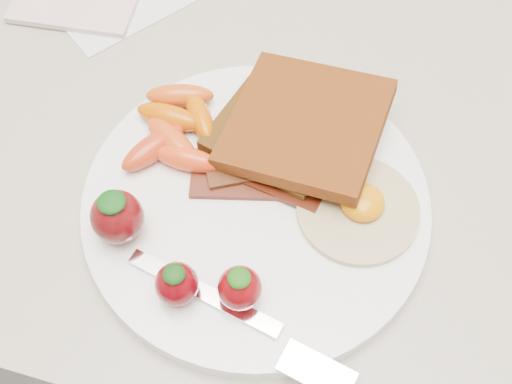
# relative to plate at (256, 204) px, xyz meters

# --- Properties ---
(counter) EXTENTS (2.00, 0.60, 0.90)m
(counter) POSITION_rel_plate_xyz_m (0.02, 0.13, -0.46)
(counter) COLOR gray
(counter) RESTS_ON ground
(plate) EXTENTS (0.27, 0.27, 0.02)m
(plate) POSITION_rel_plate_xyz_m (0.00, 0.00, 0.00)
(plate) COLOR white
(plate) RESTS_ON counter
(toast_lower) EXTENTS (0.12, 0.12, 0.01)m
(toast_lower) POSITION_rel_plate_xyz_m (0.00, 0.06, 0.02)
(toast_lower) COLOR #351F0D
(toast_lower) RESTS_ON plate
(toast_upper) EXTENTS (0.13, 0.13, 0.03)m
(toast_upper) POSITION_rel_plate_xyz_m (0.02, 0.06, 0.03)
(toast_upper) COLOR #3A2108
(toast_upper) RESTS_ON toast_lower
(fried_egg) EXTENTS (0.11, 0.11, 0.02)m
(fried_egg) POSITION_rel_plate_xyz_m (0.08, 0.01, 0.01)
(fried_egg) COLOR beige
(fried_egg) RESTS_ON plate
(bacon_strips) EXTENTS (0.11, 0.07, 0.01)m
(bacon_strips) POSITION_rel_plate_xyz_m (-0.00, 0.02, 0.01)
(bacon_strips) COLOR #451A0A
(bacon_strips) RESTS_ON plate
(baby_carrots) EXTENTS (0.08, 0.10, 0.02)m
(baby_carrots) POSITION_rel_plate_xyz_m (-0.08, 0.04, 0.02)
(baby_carrots) COLOR #BA5200
(baby_carrots) RESTS_ON plate
(strawberries) EXTENTS (0.14, 0.07, 0.05)m
(strawberries) POSITION_rel_plate_xyz_m (-0.05, -0.07, 0.03)
(strawberries) COLOR #53090C
(strawberries) RESTS_ON plate
(fork) EXTENTS (0.18, 0.07, 0.00)m
(fork) POSITION_rel_plate_xyz_m (0.03, -0.10, 0.01)
(fork) COLOR silver
(fork) RESTS_ON plate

